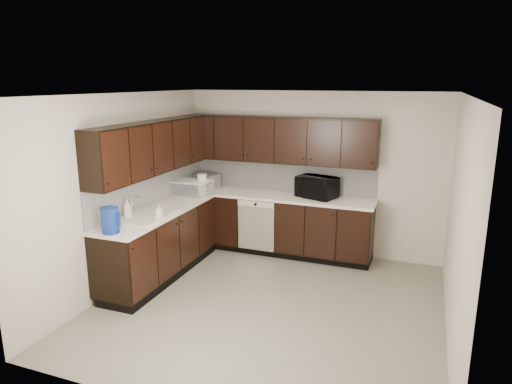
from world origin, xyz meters
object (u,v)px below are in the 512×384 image
toaster_oven (207,181)px  storage_bin (192,188)px  sink (146,221)px  blue_pitcher (110,220)px  microwave (317,187)px

toaster_oven → storage_bin: (-0.02, -0.45, -0.01)m
sink → storage_bin: (-0.02, 1.28, 0.16)m
storage_bin → blue_pitcher: 1.97m
storage_bin → toaster_oven: bearing=87.6°
storage_bin → microwave: bearing=14.6°
sink → blue_pitcher: blue_pitcher is taller
sink → microwave: size_ratio=1.44×
blue_pitcher → toaster_oven: bearing=97.5°
toaster_oven → storage_bin: bearing=-72.2°
microwave → storage_bin: size_ratio=1.09×
microwave → toaster_oven: (-1.82, -0.03, -0.04)m
storage_bin → blue_pitcher: (0.01, -1.97, 0.05)m
sink → blue_pitcher: (-0.01, -0.69, 0.21)m
blue_pitcher → storage_bin: bearing=98.0°
toaster_oven → microwave: bearing=21.1°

